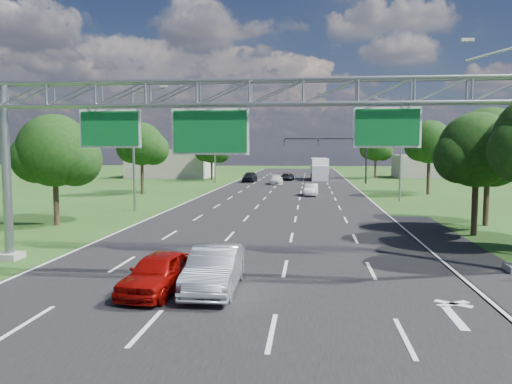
# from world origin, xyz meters

# --- Properties ---
(ground) EXTENTS (220.00, 220.00, 0.00)m
(ground) POSITION_xyz_m (0.00, 30.00, 0.00)
(ground) COLOR #264715
(ground) RESTS_ON ground
(road) EXTENTS (18.00, 180.00, 0.02)m
(road) POSITION_xyz_m (0.00, 30.00, 0.00)
(road) COLOR black
(road) RESTS_ON ground
(road_flare) EXTENTS (3.00, 30.00, 0.02)m
(road_flare) POSITION_xyz_m (10.20, 14.00, 0.00)
(road_flare) COLOR black
(road_flare) RESTS_ON ground
(sign_gantry) EXTENTS (23.50, 1.00, 9.56)m
(sign_gantry) POSITION_xyz_m (0.33, 12.00, 6.89)
(sign_gantry) COLOR gray
(sign_gantry) RESTS_ON ground
(traffic_signal) EXTENTS (12.21, 0.24, 7.00)m
(traffic_signal) POSITION_xyz_m (7.48, 65.00, 5.17)
(traffic_signal) COLOR black
(traffic_signal) RESTS_ON ground
(streetlight_l_near) EXTENTS (2.97, 0.22, 10.16)m
(streetlight_l_near) POSITION_xyz_m (-11.30, 30.00, 5.58)
(streetlight_l_near) COLOR gray
(streetlight_l_near) RESTS_ON ground
(streetlight_l_far) EXTENTS (2.97, 0.22, 10.16)m
(streetlight_l_far) POSITION_xyz_m (-11.30, 65.00, 5.58)
(streetlight_l_far) COLOR gray
(streetlight_l_far) RESTS_ON ground
(streetlight_r_mid) EXTENTS (2.97, 0.22, 10.16)m
(streetlight_r_mid) POSITION_xyz_m (11.30, 40.00, 5.58)
(streetlight_r_mid) COLOR gray
(streetlight_r_mid) RESTS_ON ground
(tree_verge_la) EXTENTS (5.76, 4.80, 7.40)m
(tree_verge_la) POSITION_xyz_m (-13.92, 22.04, 4.76)
(tree_verge_la) COLOR #2D2116
(tree_verge_la) RESTS_ON ground
(tree_verge_lb) EXTENTS (5.76, 4.80, 8.06)m
(tree_verge_lb) POSITION_xyz_m (-15.92, 45.04, 5.41)
(tree_verge_lb) COLOR #2D2116
(tree_verge_lb) RESTS_ON ground
(tree_verge_lc) EXTENTS (5.76, 4.80, 7.62)m
(tree_verge_lc) POSITION_xyz_m (-12.92, 70.04, 4.98)
(tree_verge_lc) COLOR #2D2116
(tree_verge_lc) RESTS_ON ground
(tree_verge_rd) EXTENTS (5.76, 4.80, 8.28)m
(tree_verge_rd) POSITION_xyz_m (16.08, 48.04, 5.63)
(tree_verge_rd) COLOR #2D2116
(tree_verge_rd) RESTS_ON ground
(tree_verge_re) EXTENTS (5.76, 4.80, 7.84)m
(tree_verge_re) POSITION_xyz_m (14.08, 78.04, 5.20)
(tree_verge_re) COLOR #2D2116
(tree_verge_re) RESTS_ON ground
(building_left) EXTENTS (14.00, 10.00, 5.00)m
(building_left) POSITION_xyz_m (-22.00, 78.00, 2.50)
(building_left) COLOR #A39B89
(building_left) RESTS_ON ground
(building_right) EXTENTS (12.00, 9.00, 4.00)m
(building_right) POSITION_xyz_m (24.00, 82.00, 2.00)
(building_right) COLOR #A39B89
(building_right) RESTS_ON ground
(red_coupe) EXTENTS (2.24, 4.42, 1.44)m
(red_coupe) POSITION_xyz_m (-2.50, 7.48, 0.72)
(red_coupe) COLOR #8C0906
(red_coupe) RESTS_ON ground
(silver_sedan) EXTENTS (1.73, 4.80, 1.57)m
(silver_sedan) POSITION_xyz_m (-0.58, 7.99, 0.79)
(silver_sedan) COLOR #AAAEB5
(silver_sedan) RESTS_ON ground
(car_queue_a) EXTENTS (2.24, 4.79, 1.35)m
(car_queue_a) POSITION_xyz_m (-2.02, 62.24, 0.68)
(car_queue_a) COLOR silver
(car_queue_a) RESTS_ON ground
(car_queue_b) EXTENTS (2.27, 4.47, 1.21)m
(car_queue_b) POSITION_xyz_m (-0.87, 70.90, 0.60)
(car_queue_b) COLOR black
(car_queue_b) RESTS_ON ground
(car_queue_c) EXTENTS (2.08, 4.77, 1.60)m
(car_queue_c) POSITION_xyz_m (-6.40, 66.76, 0.80)
(car_queue_c) COLOR black
(car_queue_c) RESTS_ON ground
(car_queue_d) EXTENTS (1.58, 3.96, 1.28)m
(car_queue_d) POSITION_xyz_m (2.98, 45.13, 0.64)
(car_queue_d) COLOR silver
(car_queue_d) RESTS_ON ground
(box_truck) EXTENTS (2.95, 9.41, 3.54)m
(box_truck) POSITION_xyz_m (4.39, 73.90, 1.70)
(box_truck) COLOR silver
(box_truck) RESTS_ON ground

